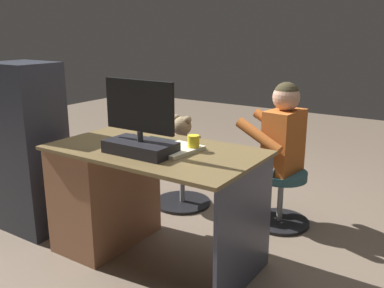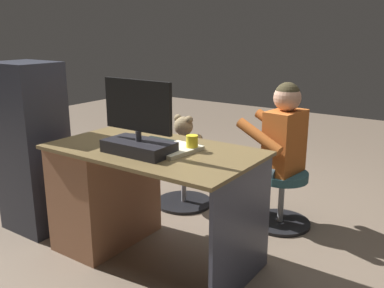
{
  "view_description": "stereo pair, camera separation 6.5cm",
  "coord_description": "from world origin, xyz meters",
  "views": [
    {
      "loc": [
        -1.57,
        2.39,
        1.46
      ],
      "look_at": [
        -0.01,
        0.02,
        0.69
      ],
      "focal_mm": 39.58,
      "sensor_mm": 36.0,
      "label": 1
    },
    {
      "loc": [
        -1.62,
        2.35,
        1.46
      ],
      "look_at": [
        -0.01,
        0.02,
        0.69
      ],
      "focal_mm": 39.58,
      "sensor_mm": 36.0,
      "label": 2
    }
  ],
  "objects": [
    {
      "name": "keyboard",
      "position": [
        -0.04,
        0.32,
        0.76
      ],
      "size": [
        0.42,
        0.14,
        0.02
      ],
      "primitive_type": "cube",
      "color": "black",
      "rests_on": "desk"
    },
    {
      "name": "teddy_bear",
      "position": [
        0.36,
        -0.4,
        0.59
      ],
      "size": [
        0.24,
        0.25,
        0.35
      ],
      "color": "#8C7755",
      "rests_on": "office_chair_teddy"
    },
    {
      "name": "person",
      "position": [
        -0.4,
        -0.49,
        0.65
      ],
      "size": [
        0.54,
        0.51,
        1.09
      ],
      "color": "#C26026",
      "rests_on": "ground_plane"
    },
    {
      "name": "desk",
      "position": [
        0.35,
        0.42,
        0.4
      ],
      "size": [
        1.31,
        0.74,
        0.75
      ],
      "color": "brown",
      "rests_on": "ground_plane"
    },
    {
      "name": "visitor_chair",
      "position": [
        -0.48,
        -0.5,
        0.25
      ],
      "size": [
        0.46,
        0.46,
        0.42
      ],
      "color": "black",
      "rests_on": "ground_plane"
    },
    {
      "name": "equipment_rack",
      "position": [
        1.02,
        0.58,
        0.62
      ],
      "size": [
        0.44,
        0.36,
        1.24
      ],
      "primitive_type": "cube",
      "color": "#272934",
      "rests_on": "ground_plane"
    },
    {
      "name": "tv_remote",
      "position": [
        0.28,
        0.44,
        0.76
      ],
      "size": [
        0.12,
        0.15,
        0.02
      ],
      "primitive_type": "cube",
      "rotation": [
        0.0,
        0.0,
        -0.58
      ],
      "color": "black",
      "rests_on": "desk"
    },
    {
      "name": "computer_mouse",
      "position": [
        0.27,
        0.33,
        0.76
      ],
      "size": [
        0.06,
        0.1,
        0.04
      ],
      "primitive_type": "ellipsoid",
      "color": "#212A32",
      "rests_on": "desk"
    },
    {
      "name": "notebook_binder",
      "position": [
        -0.15,
        0.41,
        0.76
      ],
      "size": [
        0.25,
        0.32,
        0.02
      ],
      "primitive_type": "cube",
      "rotation": [
        0.0,
        0.0,
        -0.1
      ],
      "color": "beige",
      "rests_on": "desk"
    },
    {
      "name": "monitor",
      "position": [
        -0.0,
        0.55,
        0.87
      ],
      "size": [
        0.48,
        0.22,
        0.44
      ],
      "color": "black",
      "rests_on": "desk"
    },
    {
      "name": "office_chair_teddy",
      "position": [
        0.36,
        -0.39,
        0.24
      ],
      "size": [
        0.48,
        0.48,
        0.42
      ],
      "color": "black",
      "rests_on": "ground_plane"
    },
    {
      "name": "cup",
      "position": [
        -0.23,
        0.34,
        0.79
      ],
      "size": [
        0.07,
        0.07,
        0.1
      ],
      "primitive_type": "cylinder",
      "color": "yellow",
      "rests_on": "desk"
    },
    {
      "name": "ground_plane",
      "position": [
        0.0,
        0.0,
        0.0
      ],
      "size": [
        10.0,
        10.0,
        0.0
      ],
      "primitive_type": "plane",
      "color": "#736251"
    }
  ]
}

